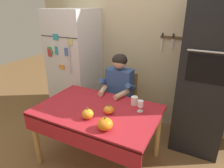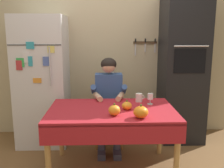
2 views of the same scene
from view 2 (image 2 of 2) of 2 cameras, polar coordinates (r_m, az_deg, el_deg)
back_wall_assembly at (r=3.98m, az=0.09°, el=7.54°), size 3.70×0.13×2.60m
refrigerator at (r=3.74m, az=-15.20°, el=0.70°), size 0.68×0.71×1.80m
wall_oven at (r=3.83m, az=15.44°, el=3.20°), size 0.60×0.64×2.10m
dining_table at (r=2.85m, az=-0.05°, el=-7.33°), size 1.40×0.90×0.74m
chair_behind_person at (r=3.64m, az=-0.77°, el=-5.47°), size 0.40×0.40×0.93m
seated_person at (r=3.40m, az=-0.72°, el=-2.75°), size 0.47×0.55×1.25m
coffee_mug at (r=3.14m, az=6.09°, el=-3.04°), size 0.11×0.08×0.10m
wine_glass at (r=3.03m, az=8.57°, el=-2.90°), size 0.07×0.07×0.13m
pumpkin_large at (r=2.61m, az=0.53°, el=-5.90°), size 0.12×0.12×0.13m
pumpkin_medium at (r=2.81m, az=3.35°, el=-4.86°), size 0.11×0.11×0.11m
pumpkin_small at (r=2.55m, az=6.47°, el=-6.27°), size 0.15×0.15×0.14m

